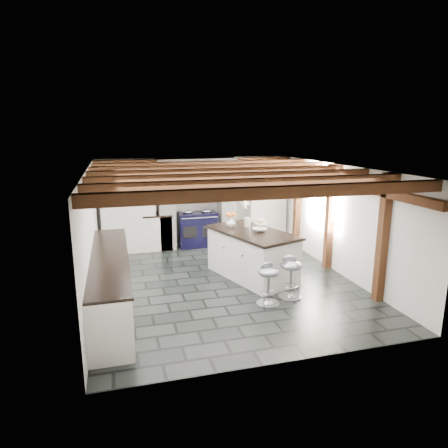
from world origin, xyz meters
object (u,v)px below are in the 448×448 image
object	(u,v)px
kitchen_island	(252,254)
bar_stool_far	(268,279)
bar_stool_near	(291,272)
range_cooker	(197,229)

from	to	relation	value
kitchen_island	bar_stool_far	size ratio (longest dim) A/B	2.92
kitchen_island	bar_stool_far	bearing A→B (deg)	-116.07
kitchen_island	bar_stool_near	xyz separation A→B (m)	(0.33, -1.19, -0.01)
bar_stool_near	bar_stool_far	distance (m)	0.53
bar_stool_far	range_cooker	bearing A→B (deg)	80.83
range_cooker	kitchen_island	distance (m)	2.64
bar_stool_far	bar_stool_near	bearing A→B (deg)	2.16
range_cooker	kitchen_island	xyz separation A→B (m)	(0.62, -2.56, 0.04)
kitchen_island	bar_stool_near	distance (m)	1.24
range_cooker	bar_stool_near	xyz separation A→B (m)	(0.95, -3.76, 0.03)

